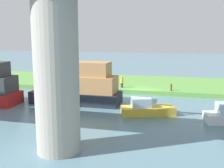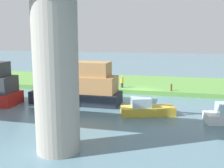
{
  "view_description": "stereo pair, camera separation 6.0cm",
  "coord_description": "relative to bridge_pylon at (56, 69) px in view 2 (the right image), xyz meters",
  "views": [
    {
      "loc": [
        -4.54,
        30.26,
        6.55
      ],
      "look_at": [
        1.91,
        5.0,
        2.0
      ],
      "focal_mm": 43.98,
      "sensor_mm": 36.0,
      "label": 1
    },
    {
      "loc": [
        -4.59,
        30.25,
        6.55
      ],
      "look_at": [
        1.91,
        5.0,
        2.0
      ],
      "focal_mm": 43.98,
      "sensor_mm": 36.0,
      "label": 2
    }
  ],
  "objects": [
    {
      "name": "houseboat_blue",
      "position": [
        -3.94,
        -8.63,
        -4.23
      ],
      "size": [
        4.73,
        2.96,
        1.49
      ],
      "color": "gold",
      "rests_on": "ground"
    },
    {
      "name": "skiff_small",
      "position": [
        3.05,
        -11.09,
        -3.08
      ],
      "size": [
        8.87,
        3.01,
        4.52
      ],
      "color": "#1E232D",
      "rests_on": "ground"
    },
    {
      "name": "mooring_post",
      "position": [
        -5.65,
        -17.15,
        -3.87
      ],
      "size": [
        0.2,
        0.2,
        0.77
      ],
      "primitive_type": "cylinder",
      "color": "brown",
      "rests_on": "grassy_bank"
    },
    {
      "name": "person_on_bank",
      "position": [
        0.14,
        -17.73,
        -3.56
      ],
      "size": [
        0.45,
        0.45,
        1.39
      ],
      "color": "#2D334C",
      "rests_on": "grassy_bank"
    },
    {
      "name": "ground_plane",
      "position": [
        -2.14,
        -16.49,
        -4.76
      ],
      "size": [
        160.0,
        160.0,
        0.0
      ],
      "primitive_type": "plane",
      "color": "slate"
    },
    {
      "name": "bridge_pylon",
      "position": [
        0.0,
        0.0,
        0.0
      ],
      "size": [
        2.49,
        2.49,
        9.52
      ],
      "primitive_type": "cylinder",
      "color": "#9E998E",
      "rests_on": "ground"
    },
    {
      "name": "grassy_bank",
      "position": [
        -2.14,
        -22.49,
        -4.51
      ],
      "size": [
        80.0,
        12.0,
        0.5
      ],
      "primitive_type": "cube",
      "color": "#5B9342",
      "rests_on": "ground"
    }
  ]
}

